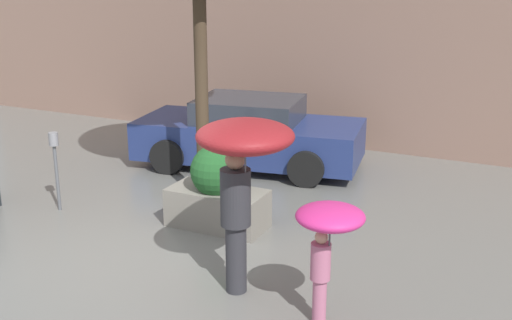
{
  "coord_description": "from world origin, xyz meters",
  "views": [
    {
      "loc": [
        4.8,
        -6.04,
        3.62
      ],
      "look_at": [
        1.14,
        1.6,
        1.05
      ],
      "focal_mm": 45.0,
      "sensor_mm": 36.0,
      "label": 1
    }
  ],
  "objects_px": {
    "person_child": "(328,229)",
    "parked_car_near": "(249,134)",
    "planter_box": "(217,192)",
    "parking_meter": "(55,155)",
    "person_adult": "(243,158)"
  },
  "relations": [
    {
      "from": "person_adult",
      "to": "parking_meter",
      "type": "relative_size",
      "value": 1.66
    },
    {
      "from": "planter_box",
      "to": "parking_meter",
      "type": "bearing_deg",
      "value": -169.1
    },
    {
      "from": "planter_box",
      "to": "person_adult",
      "type": "xyz_separation_m",
      "value": [
        1.24,
        -1.63,
        1.1
      ]
    },
    {
      "from": "parked_car_near",
      "to": "planter_box",
      "type": "bearing_deg",
      "value": -171.77
    },
    {
      "from": "parked_car_near",
      "to": "parking_meter",
      "type": "distance_m",
      "value": 3.73
    },
    {
      "from": "parked_car_near",
      "to": "person_adult",
      "type": "bearing_deg",
      "value": -163.76
    },
    {
      "from": "planter_box",
      "to": "parked_car_near",
      "type": "height_order",
      "value": "parked_car_near"
    },
    {
      "from": "planter_box",
      "to": "person_child",
      "type": "xyz_separation_m",
      "value": [
        2.3,
        -1.84,
        0.55
      ]
    },
    {
      "from": "person_child",
      "to": "parked_car_near",
      "type": "relative_size",
      "value": 0.31
    },
    {
      "from": "person_adult",
      "to": "parking_meter",
      "type": "distance_m",
      "value": 4.0
    },
    {
      "from": "planter_box",
      "to": "person_child",
      "type": "distance_m",
      "value": 3.0
    },
    {
      "from": "planter_box",
      "to": "parked_car_near",
      "type": "bearing_deg",
      "value": 107.44
    },
    {
      "from": "person_child",
      "to": "parking_meter",
      "type": "relative_size",
      "value": 1.08
    },
    {
      "from": "person_adult",
      "to": "planter_box",
      "type": "bearing_deg",
      "value": 144.53
    },
    {
      "from": "parking_meter",
      "to": "parked_car_near",
      "type": "bearing_deg",
      "value": 64.01
    }
  ]
}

